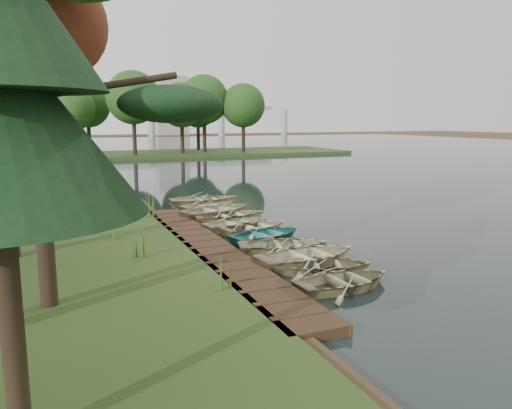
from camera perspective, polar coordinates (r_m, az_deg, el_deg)
name	(u,v)px	position (r m, az deg, el deg)	size (l,w,h in m)	color
ground	(251,250)	(18.93, -0.58, -5.21)	(300.00, 300.00, 0.00)	#3D2F1D
water	(458,170)	(52.44, 22.11, 3.71)	(130.00, 200.00, 0.05)	black
boardwalk	(210,250)	(18.36, -5.23, -5.24)	(1.60, 16.00, 0.30)	#372315
peninsula	(166,154)	(68.73, -10.30, 5.69)	(50.00, 14.00, 0.45)	#2D411D
far_trees	(139,107)	(67.94, -13.25, 10.78)	(45.60, 5.60, 8.80)	black
bridge	(122,111)	(138.29, -15.09, 10.32)	(95.90, 4.00, 8.60)	#A5A5A0
building_a	(170,106)	(161.26, -9.78, 11.06)	(10.00, 8.00, 18.00)	#A5A5A0
building_b	(50,115)	(161.94, -22.47, 9.40)	(8.00, 8.00, 12.00)	#A5A5A0
rowboat_0	(345,278)	(14.74, 10.14, -8.23)	(2.22, 3.11, 0.64)	#C1B78C
rowboat_1	(323,263)	(16.08, 7.62, -6.61)	(2.26, 3.17, 0.66)	#C1B78C
rowboat_2	(308,253)	(16.94, 5.99, -5.52)	(2.68, 3.75, 0.78)	#C1B78C
rowboat_3	(284,243)	(18.37, 3.20, -4.40)	(2.41, 3.38, 0.70)	#C1B78C
rowboat_4	(268,232)	(20.03, 1.33, -3.21)	(2.37, 3.31, 0.69)	#2B7879
rowboat_5	(256,225)	(21.49, -0.04, -2.34)	(2.30, 3.23, 0.67)	#C1B78C
rowboat_6	(237,221)	(22.20, -2.13, -1.95)	(2.32, 3.25, 0.67)	#C1B78C
rowboat_7	(229,214)	(23.85, -3.07, -1.06)	(2.55, 3.57, 0.74)	#C1B78C
rowboat_8	(218,208)	(25.04, -4.34, -0.45)	(2.86, 4.01, 0.83)	#C1B78C
rowboat_9	(208,204)	(26.85, -5.47, 0.01)	(2.17, 3.04, 0.63)	#C1B78C
rowboat_10	(204,198)	(28.38, -5.94, 0.71)	(2.81, 3.93, 0.81)	#C1B78C
stored_rowboat	(70,199)	(28.46, -20.44, 0.55)	(2.35, 3.29, 0.68)	#C1B78C
tree_4	(12,5)	(24.75, -26.08, 19.78)	(4.89, 4.89, 11.46)	black
tree_6	(9,16)	(26.56, -26.36, 18.78)	(4.56, 4.56, 11.23)	black
reeds_0	(225,272)	(13.81, -3.56, -7.69)	(0.60, 0.60, 0.90)	#3F661E
reeds_1	(135,242)	(17.18, -13.62, -4.22)	(0.60, 0.60, 1.04)	#3F661E
reeds_2	(119,224)	(20.10, -15.42, -2.15)	(0.60, 0.60, 1.13)	#3F661E
reeds_3	(148,205)	(24.17, -12.22, -0.08)	(0.60, 0.60, 1.11)	#3F661E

